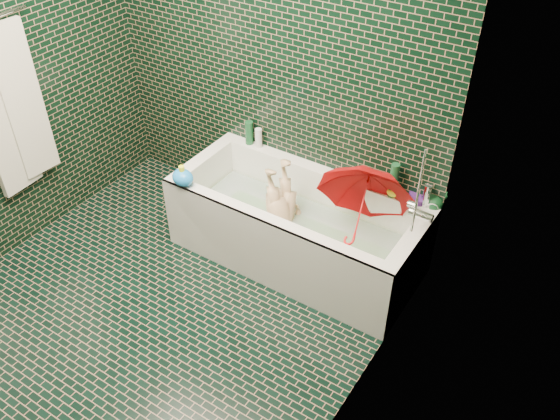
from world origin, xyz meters
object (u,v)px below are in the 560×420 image
Objects in this scene: child at (284,219)px; rubber_duck at (394,191)px; bath_toy at (183,177)px; bathtub at (296,234)px; umbrella at (361,208)px.

child is 7.13× the size of rubber_duck.
child is 0.77m from rubber_duck.
bathtub is at bearing 41.17° from bath_toy.
umbrella is at bearing -122.91° from rubber_duck.
bath_toy is at bearing -154.94° from bathtub.
umbrella is 5.21× the size of rubber_duck.
child is at bearing -174.15° from umbrella.
rubber_duck is at bearing 43.83° from bath_toy.
umbrella reaches higher than bathtub.
rubber_duck is at bearing 67.97° from umbrella.
child is 1.37× the size of umbrella.
bathtub is 14.88× the size of rubber_duck.
bathtub is at bearing 106.54° from child.
bathtub is at bearing -173.66° from umbrella.
bathtub is 0.74m from rubber_duck.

